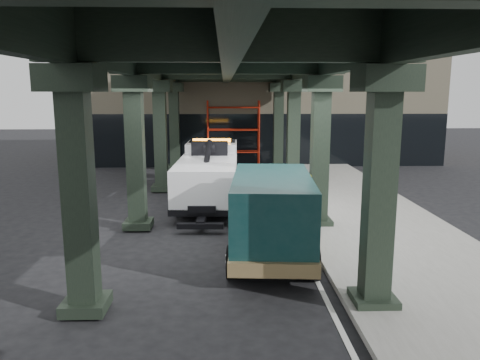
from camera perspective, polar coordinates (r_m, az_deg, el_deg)
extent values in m
plane|color=black|center=(13.87, 0.34, -8.22)|extent=(90.00, 90.00, 0.00)
cube|color=gray|center=(16.53, 15.92, -5.25)|extent=(5.00, 40.00, 0.15)
cube|color=silver|center=(15.92, 6.21, -5.76)|extent=(0.12, 38.00, 0.01)
cube|color=black|center=(9.84, 16.61, -1.48)|extent=(0.55, 0.55, 5.00)
cube|color=black|center=(9.63, 17.33, 11.72)|extent=(1.10, 1.10, 0.50)
cube|color=black|center=(10.56, 15.92, -13.89)|extent=(0.90, 0.90, 0.24)
cube|color=black|center=(15.56, 9.69, 3.17)|extent=(0.55, 0.55, 5.00)
cube|color=black|center=(15.43, 9.95, 11.47)|extent=(1.10, 1.10, 0.50)
cube|color=black|center=(16.02, 9.43, -5.08)|extent=(0.90, 0.90, 0.24)
cube|color=black|center=(21.44, 6.50, 5.28)|extent=(0.55, 0.55, 5.00)
cube|color=black|center=(21.34, 6.63, 11.30)|extent=(1.10, 1.10, 0.50)
cube|color=black|center=(21.78, 6.38, -0.81)|extent=(0.90, 0.90, 0.24)
cube|color=black|center=(27.37, 4.69, 6.48)|extent=(0.55, 0.55, 5.00)
cube|color=black|center=(27.29, 4.76, 11.19)|extent=(1.10, 1.10, 0.50)
cube|color=black|center=(27.63, 4.61, 1.67)|extent=(0.90, 0.90, 0.24)
cube|color=black|center=(9.77, -19.04, -1.71)|extent=(0.55, 0.55, 5.00)
cube|color=black|center=(9.56, -19.88, 11.58)|extent=(1.10, 1.10, 0.50)
cube|color=black|center=(10.49, -18.25, -14.18)|extent=(0.90, 0.90, 0.24)
cube|color=black|center=(15.52, -12.61, 3.04)|extent=(0.55, 0.55, 5.00)
cube|color=black|center=(15.39, -12.95, 11.37)|extent=(1.10, 1.10, 0.50)
cube|color=black|center=(15.98, -12.27, -5.23)|extent=(0.90, 0.90, 0.24)
cube|color=black|center=(21.41, -9.67, 5.19)|extent=(0.55, 0.55, 5.00)
cube|color=black|center=(21.31, -9.86, 11.22)|extent=(1.10, 1.10, 0.50)
cube|color=black|center=(21.74, -9.47, -0.90)|extent=(0.90, 0.90, 0.24)
cube|color=black|center=(27.34, -7.99, 6.41)|extent=(0.55, 0.55, 5.00)
cube|color=black|center=(27.27, -8.11, 11.12)|extent=(1.10, 1.10, 0.50)
cube|color=black|center=(27.61, -7.86, 1.60)|extent=(0.90, 0.90, 0.24)
cube|color=black|center=(15.47, 10.05, 14.44)|extent=(0.35, 32.00, 1.10)
cube|color=black|center=(15.42, -13.08, 14.34)|extent=(0.35, 32.00, 1.10)
cube|color=black|center=(15.15, -1.50, 14.67)|extent=(0.35, 32.00, 1.10)
cube|color=black|center=(15.22, -1.52, 17.30)|extent=(7.40, 32.00, 0.30)
cube|color=#C6B793|center=(33.21, 2.50, 9.83)|extent=(22.00, 10.00, 8.00)
cylinder|color=#B1200E|center=(28.14, -3.90, 5.58)|extent=(0.08, 0.08, 4.00)
cylinder|color=#B1200E|center=(27.35, -3.96, 5.43)|extent=(0.08, 0.08, 4.00)
cylinder|color=#B1200E|center=(28.20, 2.23, 5.61)|extent=(0.08, 0.08, 4.00)
cylinder|color=#B1200E|center=(27.40, 2.35, 5.46)|extent=(0.08, 0.08, 4.00)
cylinder|color=#B1200E|center=(28.24, -0.83, 3.58)|extent=(3.00, 0.08, 0.08)
cylinder|color=#B1200E|center=(28.11, -0.83, 6.21)|extent=(3.00, 0.08, 0.08)
cylinder|color=#B1200E|center=(28.03, -0.84, 8.86)|extent=(3.00, 0.08, 0.08)
cube|color=black|center=(18.96, -3.82, -1.03)|extent=(1.19, 7.02, 0.23)
cube|color=white|center=(21.16, -3.40, 2.39)|extent=(2.27, 2.32, 1.68)
cube|color=white|center=(22.20, -3.23, 1.56)|extent=(2.21, 0.73, 0.84)
cube|color=black|center=(21.33, -3.37, 3.72)|extent=(2.09, 1.29, 0.79)
cube|color=white|center=(17.80, -4.08, 0.18)|extent=(2.41, 4.74, 1.31)
cube|color=orange|center=(20.86, -3.46, 4.85)|extent=(1.69, 0.32, 0.15)
cube|color=black|center=(19.50, -3.71, 3.88)|extent=(1.51, 0.61, 0.56)
cylinder|color=black|center=(17.87, -4.06, 2.50)|extent=(0.34, 3.27, 1.25)
cube|color=black|center=(15.69, -4.67, -4.76)|extent=(0.33, 1.31, 0.17)
cube|color=black|center=(15.08, -4.88, -5.59)|extent=(1.50, 0.29, 0.17)
cylinder|color=black|center=(21.68, -6.03, 0.04)|extent=(0.36, 1.04, 1.03)
cylinder|color=silver|center=(21.68, -6.03, 0.04)|extent=(0.38, 0.58, 0.56)
cylinder|color=black|center=(21.55, -0.60, 0.04)|extent=(0.36, 1.04, 1.03)
cylinder|color=silver|center=(21.55, -0.60, 0.04)|extent=(0.38, 0.58, 0.56)
cylinder|color=black|center=(18.68, -7.04, -1.70)|extent=(0.36, 1.04, 1.03)
cylinder|color=silver|center=(18.68, -7.04, -1.70)|extent=(0.38, 0.58, 0.56)
cylinder|color=black|center=(18.54, -0.73, -1.72)|extent=(0.36, 1.04, 1.03)
cylinder|color=silver|center=(18.54, -0.73, -1.72)|extent=(0.38, 0.58, 0.56)
cylinder|color=black|center=(17.51, -7.53, -2.55)|extent=(0.36, 1.04, 1.03)
cylinder|color=silver|center=(17.51, -7.53, -2.55)|extent=(0.38, 0.58, 0.56)
cylinder|color=black|center=(17.36, -0.80, -2.58)|extent=(0.36, 1.04, 1.03)
cylinder|color=silver|center=(17.36, -0.80, -2.58)|extent=(0.38, 0.58, 0.56)
cube|color=#0F3838|center=(15.41, 3.66, -2.70)|extent=(2.09, 1.23, 0.88)
cube|color=#0F3838|center=(12.69, 3.92, -3.80)|extent=(2.39, 4.57, 1.92)
cube|color=#94794B|center=(13.28, 3.83, -6.66)|extent=(2.52, 5.65, 0.34)
cube|color=black|center=(14.86, 3.72, -0.10)|extent=(1.94, 0.57, 0.82)
cube|color=black|center=(12.87, 3.91, -1.35)|extent=(2.36, 3.69, 0.54)
cube|color=silver|center=(16.01, 3.61, -3.64)|extent=(1.97, 0.27, 0.29)
cylinder|color=black|center=(15.50, -0.01, -4.59)|extent=(0.34, 0.84, 0.83)
cylinder|color=silver|center=(15.50, -0.01, -4.59)|extent=(0.35, 0.48, 0.45)
cylinder|color=black|center=(15.54, 7.28, -4.63)|extent=(0.34, 0.84, 0.83)
cylinder|color=silver|center=(15.54, 7.28, -4.63)|extent=(0.35, 0.48, 0.45)
cylinder|color=black|center=(11.57, -0.91, -9.98)|extent=(0.34, 0.84, 0.83)
cylinder|color=silver|center=(11.57, -0.91, -9.98)|extent=(0.35, 0.48, 0.45)
cylinder|color=black|center=(11.63, 8.95, -10.01)|extent=(0.34, 0.84, 0.83)
cylinder|color=silver|center=(11.63, 8.95, -10.01)|extent=(0.35, 0.48, 0.45)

